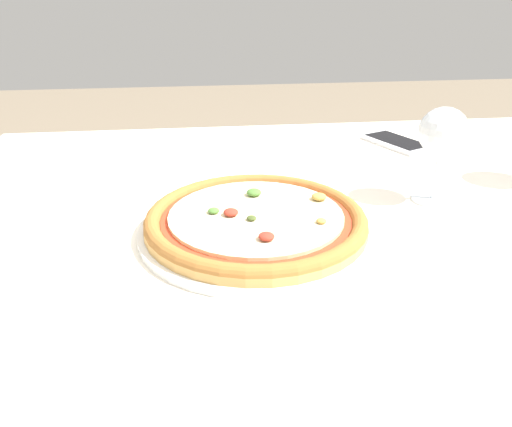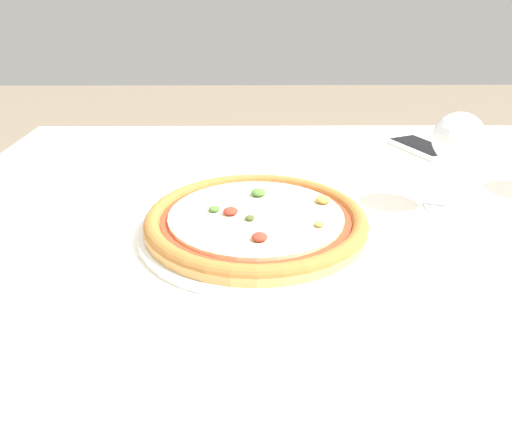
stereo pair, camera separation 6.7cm
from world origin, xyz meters
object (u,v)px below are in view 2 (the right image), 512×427
object	(u,v)px
pizza_plate	(256,222)
wine_glass_far_left	(458,141)
cell_phone	(422,147)
dining_table	(346,293)

from	to	relation	value
pizza_plate	wine_glass_far_left	xyz separation A→B (m)	(0.29, 0.08, 0.09)
wine_glass_far_left	cell_phone	world-z (taller)	wine_glass_far_left
dining_table	wine_glass_far_left	xyz separation A→B (m)	(0.16, 0.10, 0.19)
dining_table	cell_phone	size ratio (longest dim) A/B	7.91
pizza_plate	wine_glass_far_left	bearing A→B (deg)	15.24
dining_table	wine_glass_far_left	bearing A→B (deg)	32.66
dining_table	pizza_plate	xyz separation A→B (m)	(-0.13, 0.03, 0.10)
pizza_plate	wine_glass_far_left	world-z (taller)	wine_glass_far_left
pizza_plate	cell_phone	xyz separation A→B (m)	(0.34, 0.36, -0.01)
pizza_plate	cell_phone	world-z (taller)	pizza_plate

